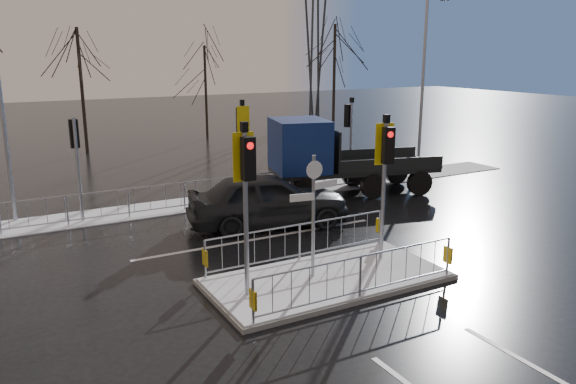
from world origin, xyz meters
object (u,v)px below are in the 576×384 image
street_lamp_left (2,87)px  car_far_lane (268,200)px  traffic_island (326,267)px  flatbed_truck (322,155)px  street_lamp_right (424,79)px

street_lamp_left → car_far_lane: bearing=-32.7°
traffic_island → flatbed_truck: size_ratio=0.86×
traffic_island → street_lamp_right: size_ratio=0.75×
car_far_lane → flatbed_truck: size_ratio=0.75×
car_far_lane → traffic_island: bearing=-177.4°
car_far_lane → flatbed_truck: flatbed_truck is taller
street_lamp_left → flatbed_truck: bearing=-10.3°
flatbed_truck → street_lamp_right: street_lamp_right is taller
flatbed_truck → street_lamp_right: size_ratio=0.88×
traffic_island → street_lamp_right: bearing=38.7°
traffic_island → flatbed_truck: 8.87m
traffic_island → street_lamp_left: size_ratio=0.73×
street_lamp_right → street_lamp_left: bearing=176.6°
traffic_island → car_far_lane: traffic_island is taller
traffic_island → street_lamp_left: (-6.42, 9.49, 4.10)m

